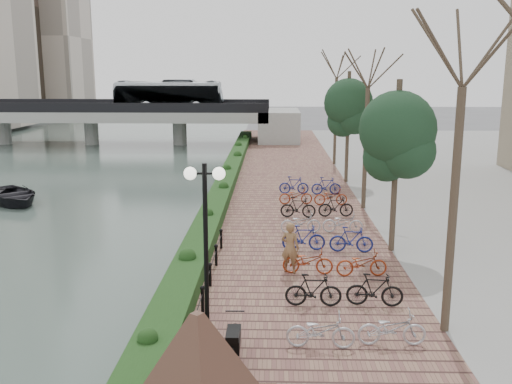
{
  "coord_description": "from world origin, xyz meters",
  "views": [
    {
      "loc": [
        3.38,
        -12.26,
        7.26
      ],
      "look_at": [
        2.65,
        12.59,
        2.0
      ],
      "focal_mm": 40.0,
      "sensor_mm": 36.0,
      "label": 1
    }
  ],
  "objects_px": {
    "granite_monument": "(198,373)",
    "lamppost": "(205,214)",
    "boat": "(12,195)",
    "pedestrian": "(290,248)",
    "motorcycle": "(234,339)"
  },
  "relations": [
    {
      "from": "lamppost",
      "to": "boat",
      "type": "distance_m",
      "value": 21.69
    },
    {
      "from": "lamppost",
      "to": "motorcycle",
      "type": "distance_m",
      "value": 3.11
    },
    {
      "from": "motorcycle",
      "to": "pedestrian",
      "type": "height_order",
      "value": "pedestrian"
    },
    {
      "from": "boat",
      "to": "granite_monument",
      "type": "bearing_deg",
      "value": -98.6
    },
    {
      "from": "pedestrian",
      "to": "motorcycle",
      "type": "bearing_deg",
      "value": 97.83
    },
    {
      "from": "lamppost",
      "to": "motorcycle",
      "type": "height_order",
      "value": "lamppost"
    },
    {
      "from": "boat",
      "to": "pedestrian",
      "type": "bearing_deg",
      "value": -79.22
    },
    {
      "from": "pedestrian",
      "to": "boat",
      "type": "distance_m",
      "value": 19.39
    },
    {
      "from": "motorcycle",
      "to": "pedestrian",
      "type": "distance_m",
      "value": 6.24
    },
    {
      "from": "motorcycle",
      "to": "granite_monument",
      "type": "bearing_deg",
      "value": -99.67
    },
    {
      "from": "granite_monument",
      "to": "lamppost",
      "type": "relative_size",
      "value": 0.85
    },
    {
      "from": "granite_monument",
      "to": "lamppost",
      "type": "bearing_deg",
      "value": 94.15
    },
    {
      "from": "granite_monument",
      "to": "motorcycle",
      "type": "distance_m",
      "value": 3.03
    },
    {
      "from": "granite_monument",
      "to": "boat",
      "type": "distance_m",
      "value": 24.82
    },
    {
      "from": "motorcycle",
      "to": "boat",
      "type": "bearing_deg",
      "value": 126.31
    }
  ]
}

